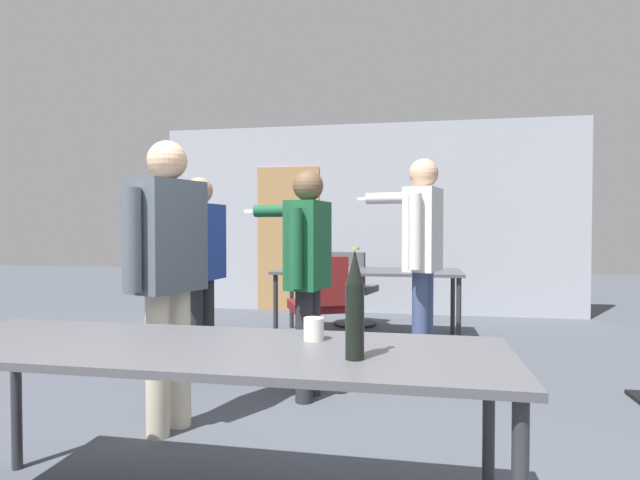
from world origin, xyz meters
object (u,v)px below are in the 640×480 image
person_left_plaid (306,261)px  beer_bottle (355,307)px  person_near_casual (166,256)px  person_right_polo (198,257)px  office_chair_mid_tucked (353,292)px  drink_cup (314,329)px  office_chair_near_pushed (318,311)px  person_center_tall (421,244)px

person_left_plaid → beer_bottle: 1.74m
person_near_casual → person_right_polo: 1.11m
office_chair_mid_tucked → drink_cup: office_chair_mid_tucked is taller
person_left_plaid → office_chair_near_pushed: bearing=14.5°
office_chair_near_pushed → beer_bottle: (0.62, -2.62, 0.47)m
person_left_plaid → drink_cup: size_ratio=17.19×
beer_bottle → drink_cup: beer_bottle is taller
drink_cup → person_center_tall: bearing=77.3°
office_chair_mid_tucked → office_chair_near_pushed: size_ratio=0.96×
person_center_tall → office_chair_mid_tucked: person_center_tall is taller
person_center_tall → person_near_casual: bearing=148.8°
person_right_polo → drink_cup: (1.29, -1.77, -0.18)m
office_chair_near_pushed → drink_cup: size_ratio=10.19×
person_near_casual → drink_cup: (1.01, -0.70, -0.25)m
person_left_plaid → beer_bottle: size_ratio=4.05×
person_center_tall → person_near_casual: person_center_tall is taller
person_center_tall → person_near_casual: size_ratio=1.03×
person_left_plaid → person_near_casual: bearing=144.2°
person_left_plaid → office_chair_near_pushed: size_ratio=1.69×
office_chair_near_pushed → beer_bottle: bearing=-100.4°
person_center_tall → person_right_polo: person_center_tall is taller
person_near_casual → beer_bottle: size_ratio=4.32×
drink_cup → person_left_plaid: bearing=103.1°
beer_bottle → drink_cup: size_ratio=4.25×
person_left_plaid → office_chair_mid_tucked: 2.65m
person_center_tall → office_chair_mid_tucked: (-0.77, 1.89, -0.65)m
person_near_casual → office_chair_mid_tucked: person_near_casual is taller
person_center_tall → person_near_casual: (-1.48, -1.39, -0.04)m
office_chair_near_pushed → person_center_tall: bearing=-40.6°
person_right_polo → office_chair_near_pushed: bearing=-48.9°
office_chair_mid_tucked → drink_cup: (0.30, -3.98, 0.36)m
person_near_casual → drink_cup: size_ratio=18.34×
office_chair_near_pushed → office_chair_mid_tucked: bearing=62.0°
person_right_polo → office_chair_mid_tucked: 2.48m
office_chair_near_pushed → person_near_casual: bearing=-133.1°
person_center_tall → office_chair_near_pushed: size_ratio=1.85×
person_center_tall → office_chair_near_pushed: bearing=88.7°
office_chair_mid_tucked → person_near_casual: bearing=-87.4°
drink_cup → office_chair_near_pushed: bearing=100.2°
beer_bottle → person_center_tall: bearing=83.4°
office_chair_near_pushed → person_right_polo: bearing=-169.5°
person_center_tall → person_left_plaid: bearing=146.7°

